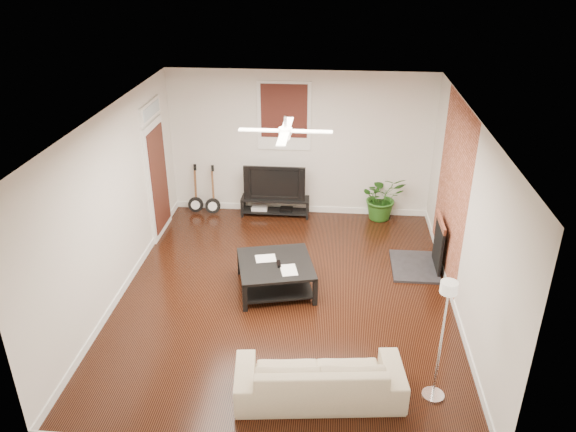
% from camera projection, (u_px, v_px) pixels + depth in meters
% --- Properties ---
extents(room, '(5.01, 6.01, 2.81)m').
position_uv_depth(room, '(286.00, 212.00, 7.93)').
color(room, black).
rests_on(room, ground).
extents(brick_accent, '(0.02, 2.20, 2.80)m').
position_uv_depth(brick_accent, '(452.00, 191.00, 8.63)').
color(brick_accent, brown).
rests_on(brick_accent, floor).
extents(fireplace, '(0.80, 1.10, 0.92)m').
position_uv_depth(fireplace, '(426.00, 243.00, 9.06)').
color(fireplace, black).
rests_on(fireplace, floor).
extents(window_back, '(1.00, 0.06, 1.30)m').
position_uv_depth(window_back, '(284.00, 116.00, 10.37)').
color(window_back, '#39120F').
rests_on(window_back, wall_back).
extents(door_left, '(0.08, 1.00, 2.50)m').
position_uv_depth(door_left, '(157.00, 169.00, 9.89)').
color(door_left, white).
rests_on(door_left, wall_left).
extents(tv_stand, '(1.32, 0.35, 0.37)m').
position_uv_depth(tv_stand, '(275.00, 206.00, 10.99)').
color(tv_stand, black).
rests_on(tv_stand, floor).
extents(tv, '(1.18, 0.15, 0.68)m').
position_uv_depth(tv, '(275.00, 181.00, 10.78)').
color(tv, black).
rests_on(tv, tv_stand).
extents(coffee_table, '(1.33, 1.33, 0.46)m').
position_uv_depth(coffee_table, '(276.00, 276.00, 8.61)').
color(coffee_table, black).
rests_on(coffee_table, floor).
extents(sofa, '(2.04, 0.98, 0.57)m').
position_uv_depth(sofa, '(319.00, 376.00, 6.53)').
color(sofa, '#BBAB8C').
rests_on(sofa, floor).
extents(floor_lamp, '(0.29, 0.29, 1.60)m').
position_uv_depth(floor_lamp, '(441.00, 342.00, 6.29)').
color(floor_lamp, white).
rests_on(floor_lamp, floor).
extents(potted_plant, '(0.96, 0.88, 0.92)m').
position_uv_depth(potted_plant, '(382.00, 197.00, 10.74)').
color(potted_plant, '#255A19').
rests_on(potted_plant, floor).
extents(guitar_left, '(0.33, 0.25, 0.98)m').
position_uv_depth(guitar_left, '(195.00, 190.00, 10.95)').
color(guitar_left, black).
rests_on(guitar_left, floor).
extents(guitar_right, '(0.34, 0.28, 0.98)m').
position_uv_depth(guitar_right, '(212.00, 191.00, 10.90)').
color(guitar_right, black).
rests_on(guitar_right, floor).
extents(ceiling_fan, '(1.24, 1.24, 0.32)m').
position_uv_depth(ceiling_fan, '(285.00, 131.00, 7.40)').
color(ceiling_fan, white).
rests_on(ceiling_fan, ceiling).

